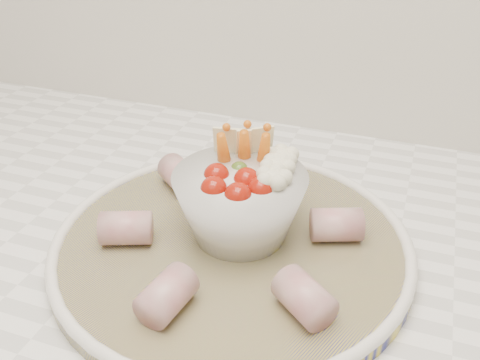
% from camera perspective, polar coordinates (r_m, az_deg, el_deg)
% --- Properties ---
extents(serving_platter, '(0.47, 0.47, 0.02)m').
position_cam_1_polar(serving_platter, '(0.56, -0.86, -6.75)').
color(serving_platter, navy).
rests_on(serving_platter, kitchen_counter).
extents(veggie_bowl, '(0.14, 0.14, 0.11)m').
position_cam_1_polar(veggie_bowl, '(0.54, 0.21, -2.19)').
color(veggie_bowl, silver).
rests_on(veggie_bowl, serving_platter).
extents(cured_meat_rolls, '(0.26, 0.28, 0.03)m').
position_cam_1_polar(cured_meat_rolls, '(0.54, -0.88, -4.96)').
color(cured_meat_rolls, '#AD4F58').
rests_on(cured_meat_rolls, serving_platter).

